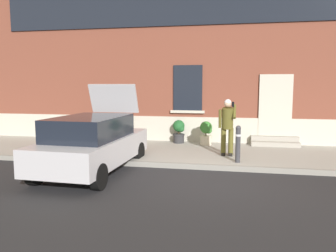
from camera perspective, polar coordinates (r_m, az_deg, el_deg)
name	(u,v)px	position (r m, az deg, el deg)	size (l,w,h in m)	color
ground_plane	(205,179)	(8.42, 6.24, -8.96)	(80.00, 80.00, 0.00)	#232326
sidewalk	(212,154)	(11.12, 7.51, -4.66)	(24.00, 3.60, 0.15)	#99968E
curb_edge	(208,167)	(9.31, 6.75, -6.94)	(24.00, 0.12, 0.15)	gray
building_facade	(218,48)	(13.45, 8.50, 12.96)	(24.00, 1.52, 7.50)	brown
entrance_stoop	(275,142)	(12.65, 17.68, -2.56)	(1.66, 0.64, 0.32)	#9E998E
hatchback_car_silver	(93,143)	(9.07, -12.65, -2.76)	(1.91, 4.12, 2.34)	#B7B7BF
bollard_near_person	(238,143)	(9.56, 11.80, -2.77)	(0.15, 0.15, 1.04)	#333338
person_on_phone	(227,124)	(10.27, 10.06, 0.39)	(0.51, 0.51, 1.74)	#514C1E
planter_terracotta	(116,130)	(12.88, -8.81, -0.70)	(0.44, 0.44, 0.86)	#B25B38
planter_charcoal	(179,131)	(12.55, 1.87, -0.82)	(0.44, 0.44, 0.86)	#2D2D30
planter_cream	(206,132)	(12.18, 6.51, -1.10)	(0.44, 0.44, 0.86)	beige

